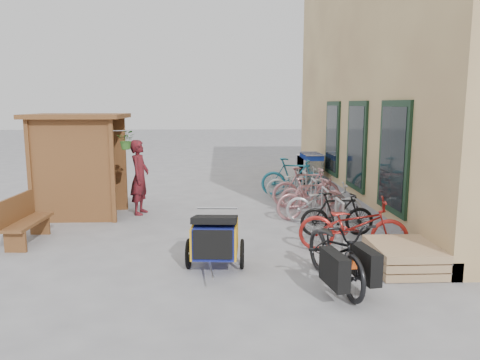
{
  "coord_description": "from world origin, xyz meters",
  "views": [
    {
      "loc": [
        0.06,
        -8.46,
        2.64
      ],
      "look_at": [
        0.5,
        1.5,
        1.0
      ],
      "focal_mm": 35.0,
      "sensor_mm": 36.0,
      "label": 1
    }
  ],
  "objects_px": {
    "bench": "(23,219)",
    "bike_6": "(297,183)",
    "bike_0": "(353,225)",
    "cargo_bike": "(336,252)",
    "bike_1": "(337,214)",
    "bike_2": "(324,203)",
    "shopping_carts": "(309,165)",
    "bike_4": "(313,194)",
    "person_kiosk": "(140,177)",
    "bike_3": "(310,198)",
    "child_trailer": "(215,237)",
    "bike_5": "(306,187)",
    "bike_7": "(293,177)",
    "pallet_stack": "(404,257)",
    "kiosk": "(75,151)"
  },
  "relations": [
    {
      "from": "bike_4",
      "to": "bike_6",
      "type": "distance_m",
      "value": 1.36
    },
    {
      "from": "pallet_stack",
      "to": "bike_2",
      "type": "height_order",
      "value": "bike_2"
    },
    {
      "from": "bike_2",
      "to": "bike_7",
      "type": "height_order",
      "value": "bike_7"
    },
    {
      "from": "kiosk",
      "to": "cargo_bike",
      "type": "distance_m",
      "value": 6.81
    },
    {
      "from": "kiosk",
      "to": "pallet_stack",
      "type": "height_order",
      "value": "kiosk"
    },
    {
      "from": "bike_1",
      "to": "bike_4",
      "type": "bearing_deg",
      "value": 0.43
    },
    {
      "from": "kiosk",
      "to": "bike_5",
      "type": "height_order",
      "value": "kiosk"
    },
    {
      "from": "bike_7",
      "to": "bench",
      "type": "bearing_deg",
      "value": 137.84
    },
    {
      "from": "child_trailer",
      "to": "bike_2",
      "type": "xyz_separation_m",
      "value": [
        2.4,
        2.83,
        -0.07
      ]
    },
    {
      "from": "child_trailer",
      "to": "bike_5",
      "type": "distance_m",
      "value": 4.92
    },
    {
      "from": "person_kiosk",
      "to": "bike_1",
      "type": "distance_m",
      "value": 4.77
    },
    {
      "from": "bench",
      "to": "bike_1",
      "type": "xyz_separation_m",
      "value": [
        6.08,
        0.22,
        -0.03
      ]
    },
    {
      "from": "pallet_stack",
      "to": "cargo_bike",
      "type": "xyz_separation_m",
      "value": [
        -1.26,
        -0.61,
        0.3
      ]
    },
    {
      "from": "bike_3",
      "to": "bike_5",
      "type": "relative_size",
      "value": 0.93
    },
    {
      "from": "cargo_bike",
      "to": "bike_0",
      "type": "distance_m",
      "value": 1.65
    },
    {
      "from": "bench",
      "to": "person_kiosk",
      "type": "distance_m",
      "value": 2.98
    },
    {
      "from": "person_kiosk",
      "to": "bike_4",
      "type": "distance_m",
      "value": 4.26
    },
    {
      "from": "bike_5",
      "to": "person_kiosk",
      "type": "bearing_deg",
      "value": 96.43
    },
    {
      "from": "bike_4",
      "to": "person_kiosk",
      "type": "bearing_deg",
      "value": 111.65
    },
    {
      "from": "bike_3",
      "to": "bike_2",
      "type": "bearing_deg",
      "value": -151.47
    },
    {
      "from": "cargo_bike",
      "to": "person_kiosk",
      "type": "bearing_deg",
      "value": 118.04
    },
    {
      "from": "person_kiosk",
      "to": "kiosk",
      "type": "bearing_deg",
      "value": 106.54
    },
    {
      "from": "child_trailer",
      "to": "bike_6",
      "type": "bearing_deg",
      "value": 71.69
    },
    {
      "from": "bench",
      "to": "bike_5",
      "type": "bearing_deg",
      "value": 28.01
    },
    {
      "from": "bench",
      "to": "bike_6",
      "type": "height_order",
      "value": "bench"
    },
    {
      "from": "bike_2",
      "to": "shopping_carts",
      "type": "bearing_deg",
      "value": -2.33
    },
    {
      "from": "bench",
      "to": "bike_6",
      "type": "xyz_separation_m",
      "value": [
        5.88,
        3.85,
        -0.02
      ]
    },
    {
      "from": "child_trailer",
      "to": "cargo_bike",
      "type": "relative_size",
      "value": 0.78
    },
    {
      "from": "bench",
      "to": "bike_4",
      "type": "height_order",
      "value": "bench"
    },
    {
      "from": "pallet_stack",
      "to": "cargo_bike",
      "type": "distance_m",
      "value": 1.43
    },
    {
      "from": "pallet_stack",
      "to": "shopping_carts",
      "type": "xyz_separation_m",
      "value": [
        -0.0,
        8.08,
        0.41
      ]
    },
    {
      "from": "cargo_bike",
      "to": "bike_1",
      "type": "distance_m",
      "value": 2.67
    },
    {
      "from": "cargo_bike",
      "to": "bike_2",
      "type": "xyz_separation_m",
      "value": [
        0.64,
        3.67,
        -0.06
      ]
    },
    {
      "from": "kiosk",
      "to": "cargo_bike",
      "type": "relative_size",
      "value": 1.23
    },
    {
      "from": "bike_4",
      "to": "bike_7",
      "type": "height_order",
      "value": "bike_7"
    },
    {
      "from": "bike_0",
      "to": "pallet_stack",
      "type": "bearing_deg",
      "value": -133.27
    },
    {
      "from": "bike_6",
      "to": "pallet_stack",
      "type": "bearing_deg",
      "value": -168.16
    },
    {
      "from": "bike_1",
      "to": "bike_3",
      "type": "xyz_separation_m",
      "value": [
        -0.28,
        1.39,
        0.04
      ]
    },
    {
      "from": "bike_1",
      "to": "bike_6",
      "type": "height_order",
      "value": "bike_6"
    },
    {
      "from": "bench",
      "to": "bike_0",
      "type": "height_order",
      "value": "bike_0"
    },
    {
      "from": "bike_2",
      "to": "bike_1",
      "type": "bearing_deg",
      "value": -174.0
    },
    {
      "from": "child_trailer",
      "to": "cargo_bike",
      "type": "xyz_separation_m",
      "value": [
        1.76,
        -0.84,
        -0.01
      ]
    },
    {
      "from": "pallet_stack",
      "to": "child_trailer",
      "type": "relative_size",
      "value": 0.75
    },
    {
      "from": "bike_5",
      "to": "bike_7",
      "type": "bearing_deg",
      "value": 3.58
    },
    {
      "from": "kiosk",
      "to": "bike_3",
      "type": "relative_size",
      "value": 1.54
    },
    {
      "from": "child_trailer",
      "to": "cargo_bike",
      "type": "height_order",
      "value": "cargo_bike"
    },
    {
      "from": "kiosk",
      "to": "bench",
      "type": "bearing_deg",
      "value": -100.61
    },
    {
      "from": "bench",
      "to": "bike_6",
      "type": "relative_size",
      "value": 0.86
    },
    {
      "from": "shopping_carts",
      "to": "bike_3",
      "type": "xyz_separation_m",
      "value": [
        -0.87,
        -4.72,
        -0.14
      ]
    },
    {
      "from": "cargo_bike",
      "to": "bike_3",
      "type": "xyz_separation_m",
      "value": [
        0.39,
        3.97,
        -0.02
      ]
    }
  ]
}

